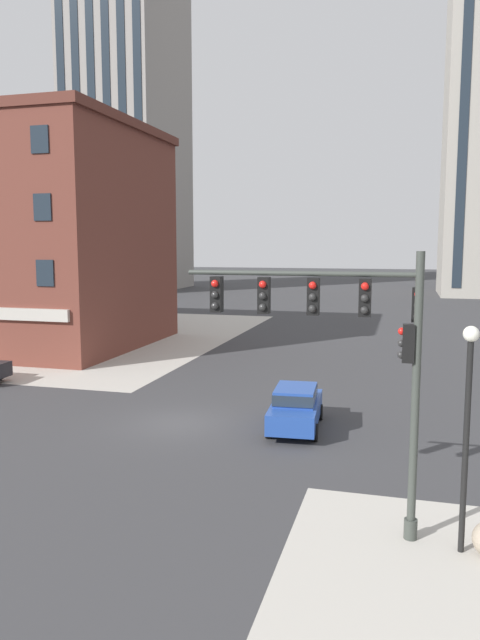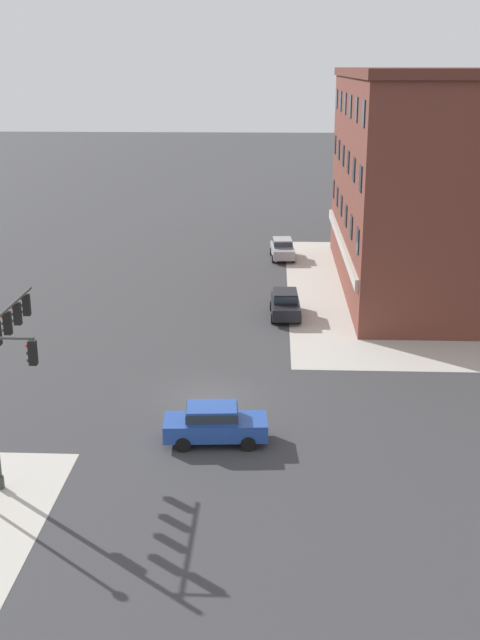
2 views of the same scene
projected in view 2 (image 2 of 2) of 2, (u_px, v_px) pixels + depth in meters
The scene contains 6 objects.
ground_plane at pixel (210, 398), 38.29m from camera, with size 320.00×320.00×0.00m, color #38383A.
traffic_signal_main at pixel (5, 358), 30.00m from camera, with size 5.79×2.09×6.95m.
car_main_northbound_far at pixel (285, 303), 50.51m from camera, with size 4.45×2.00×1.68m.
car_main_southbound_near at pixel (282, 248), 65.75m from camera, with size 4.51×2.11×1.68m.
car_main_southbound_far at pixel (214, 423), 33.58m from camera, with size 2.13×4.52×1.68m.
storefront_block_near_corner at pixel (451, 181), 55.74m from camera, with size 25.53×15.28×15.27m.
Camera 2 is at (35.16, 3.00, 15.42)m, focal length 44.26 mm.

